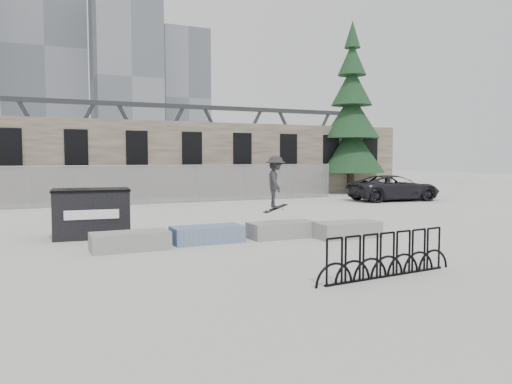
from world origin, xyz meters
The scene contains 14 objects.
ground centered at (0.00, 0.00, 0.00)m, with size 120.00×120.00×0.00m, color beige.
stone_wall centered at (0.00, 16.24, 2.26)m, with size 36.00×2.58×4.50m.
chainlink_fence centered at (0.00, 12.50, 1.04)m, with size 22.06×0.06×2.02m.
planter_far_left centered at (-3.20, -0.10, 0.26)m, with size 2.00×0.90×0.48m.
planter_center_left centered at (-1.00, 0.14, 0.26)m, with size 2.00×0.90×0.48m.
planter_center_right centered at (1.33, 0.05, 0.26)m, with size 2.00×0.90×0.48m.
planter_offset centered at (3.14, -0.77, 0.26)m, with size 2.00×0.90×0.48m.
dumpster centered at (-3.86, 2.53, 0.74)m, with size 2.35×1.56×1.47m.
bike_rack centered at (0.98, -5.24, 0.44)m, with size 3.58×0.37×0.90m.
spruce_tree centered at (14.36, 14.90, 4.73)m, with size 4.51×4.51×11.50m.
skyline_towers centered at (-1.01, 93.81, 20.79)m, with size 58.00×28.00×48.00m.
truss_bridge centered at (10.00, 55.00, 4.13)m, with size 70.00×3.00×9.80m.
suv centered at (13.02, 8.88, 0.71)m, with size 2.36×5.12×1.42m, color black.
skateboarder centered at (1.32, 0.42, 1.67)m, with size 0.89×1.16×1.74m.
Camera 1 is at (-5.57, -13.18, 2.42)m, focal length 35.00 mm.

